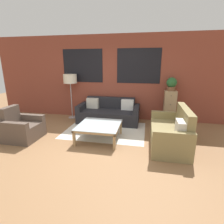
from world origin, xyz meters
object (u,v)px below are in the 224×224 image
at_px(armchair_corner, 22,129).
at_px(coffee_table, 99,126).
at_px(settee_vintage, 171,133).
at_px(drawer_cabinet, 169,107).
at_px(couch_dark, 109,114).
at_px(potted_plant, 172,84).
at_px(floor_lamp, 70,80).

bearing_deg(armchair_corner, coffee_table, 10.22).
relative_size(armchair_corner, coffee_table, 0.81).
bearing_deg(settee_vintage, coffee_table, -179.42).
height_order(armchair_corner, coffee_table, armchair_corner).
bearing_deg(drawer_cabinet, coffee_table, -138.25).
bearing_deg(couch_dark, settee_vintage, -38.03).
relative_size(armchair_corner, drawer_cabinet, 0.79).
relative_size(couch_dark, armchair_corner, 2.35).
bearing_deg(potted_plant, armchair_corner, -152.16).
relative_size(settee_vintage, drawer_cabinet, 1.53).
bearing_deg(couch_dark, armchair_corner, -136.61).
xyz_separation_m(coffee_table, drawer_cabinet, (1.87, 1.67, 0.18)).
distance_m(armchair_corner, coffee_table, 1.99).
distance_m(couch_dark, potted_plant, 2.19).
relative_size(settee_vintage, armchair_corner, 1.94).
distance_m(couch_dark, coffee_table, 1.44).
distance_m(settee_vintage, floor_lamp, 3.71).
height_order(settee_vintage, drawer_cabinet, drawer_cabinet).
xyz_separation_m(drawer_cabinet, potted_plant, (-0.00, 0.00, 0.75)).
height_order(coffee_table, potted_plant, potted_plant).
bearing_deg(drawer_cabinet, couch_dark, -173.13).
distance_m(couch_dark, armchair_corner, 2.60).
height_order(settee_vintage, potted_plant, potted_plant).
xyz_separation_m(floor_lamp, drawer_cabinet, (3.31, 0.06, -0.81)).
height_order(armchair_corner, potted_plant, potted_plant).
bearing_deg(couch_dark, drawer_cabinet, 6.87).
relative_size(couch_dark, floor_lamp, 1.29).
relative_size(floor_lamp, potted_plant, 3.75).
bearing_deg(potted_plant, settee_vintage, -94.32).
height_order(floor_lamp, drawer_cabinet, floor_lamp).
bearing_deg(floor_lamp, coffee_table, -48.04).
bearing_deg(coffee_table, drawer_cabinet, 41.75).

